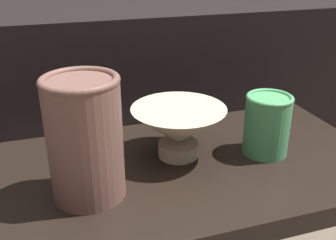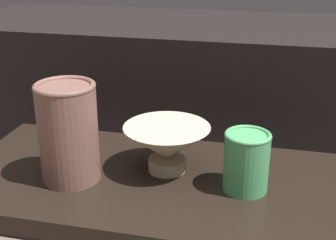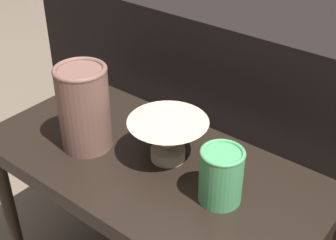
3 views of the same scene
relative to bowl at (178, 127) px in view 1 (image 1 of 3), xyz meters
name	(u,v)px [view 1 (image 1 of 3)]	position (x,y,z in m)	size (l,w,h in m)	color
table	(171,190)	(-0.03, -0.04, -0.12)	(0.82, 0.40, 0.47)	black
couch_backdrop	(117,115)	(-0.03, 0.52, -0.19)	(1.47, 0.50, 0.70)	black
bowl	(178,127)	(0.00, 0.00, 0.00)	(0.18, 0.18, 0.10)	#C1B293
vase_textured_left	(85,137)	(-0.18, -0.08, 0.04)	(0.12, 0.12, 0.21)	brown
vase_colorful_right	(267,124)	(0.17, -0.04, 0.00)	(0.09, 0.09, 0.12)	#47995B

